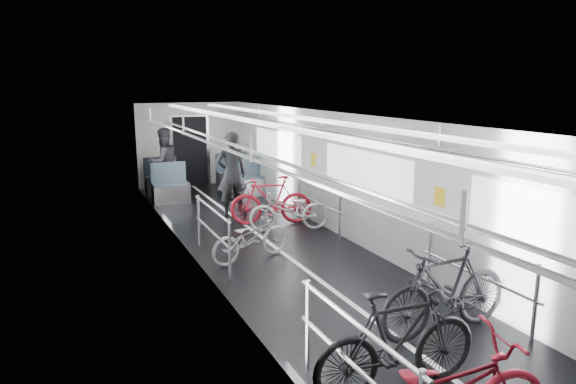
# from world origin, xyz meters

# --- Properties ---
(car_shell) EXTENTS (3.02, 14.01, 2.41)m
(car_shell) POSITION_xyz_m (0.00, 1.78, 1.13)
(car_shell) COLOR black
(car_shell) RESTS_ON ground
(bike_left_mid) EXTENTS (1.81, 0.59, 1.08)m
(bike_left_mid) POSITION_xyz_m (-0.66, -3.99, 0.54)
(bike_left_mid) COLOR black
(bike_left_mid) RESTS_ON floor
(bike_left_far) EXTENTS (1.60, 0.89, 0.80)m
(bike_left_far) POSITION_xyz_m (-0.64, 0.17, 0.40)
(bike_left_far) COLOR #98989C
(bike_left_far) RESTS_ON floor
(bike_right_near) EXTENTS (1.87, 0.56, 1.12)m
(bike_right_near) POSITION_xyz_m (0.57, -3.24, 0.56)
(bike_right_near) COLOR black
(bike_right_near) RESTS_ON floor
(bike_right_mid) EXTENTS (1.73, 0.93, 0.86)m
(bike_right_mid) POSITION_xyz_m (0.69, 1.52, 0.43)
(bike_right_mid) COLOR #BBBAC0
(bike_right_mid) RESTS_ON floor
(bike_right_far) EXTENTS (1.80, 0.95, 1.04)m
(bike_right_far) POSITION_xyz_m (0.54, 2.12, 0.52)
(bike_right_far) COLOR #B41627
(bike_right_far) RESTS_ON floor
(bike_aisle) EXTENTS (0.73, 1.69, 0.87)m
(bike_aisle) POSITION_xyz_m (0.10, 3.06, 0.43)
(bike_aisle) COLOR black
(bike_aisle) RESTS_ON floor
(person_standing) EXTENTS (0.73, 0.51, 1.91)m
(person_standing) POSITION_xyz_m (0.02, 3.16, 0.95)
(person_standing) COLOR black
(person_standing) RESTS_ON floor
(person_seated) EXTENTS (1.06, 0.94, 1.82)m
(person_seated) POSITION_xyz_m (-1.00, 5.79, 0.91)
(person_seated) COLOR #36313A
(person_seated) RESTS_ON floor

